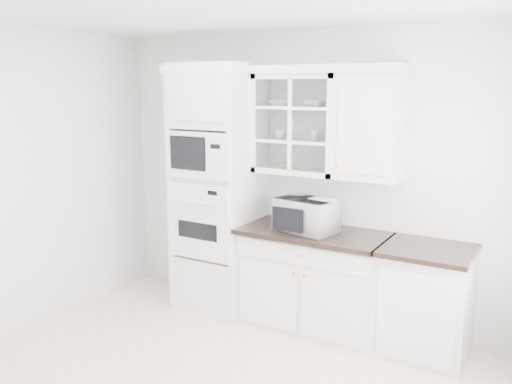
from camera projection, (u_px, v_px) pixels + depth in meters
The scene contains 12 objects.
room_shell at pixel (225, 143), 3.96m from camera, with size 4.00×3.50×2.70m.
oven_column at pixel (218, 189), 5.28m from camera, with size 0.76×0.68×2.40m.
base_cabinet_run at pixel (314, 279), 4.94m from camera, with size 1.32×0.67×0.92m.
extra_base_cabinet at pixel (425, 300), 4.44m from camera, with size 0.72×0.67×0.92m.
upper_cabinet_glass at pixel (298, 124), 4.91m from camera, with size 0.80×0.33×0.90m.
upper_cabinet_solid at pixel (370, 127), 4.57m from camera, with size 0.55×0.33×0.90m, color white.
crown_molding at pixel (287, 69), 4.84m from camera, with size 2.14×0.38×0.07m, color white.
countertop_microwave at pixel (307, 215), 4.81m from camera, with size 0.51×0.42×0.29m, color white.
bowl_a at pixel (280, 103), 4.96m from camera, with size 0.23×0.23×0.06m, color white.
bowl_b at pixel (313, 103), 4.81m from camera, with size 0.18×0.18×0.06m, color white.
cup_a at pixel (281, 134), 5.00m from camera, with size 0.11×0.11×0.09m, color white.
cup_b at pixel (315, 135), 4.86m from camera, with size 0.10×0.10×0.09m, color white.
Camera 1 is at (2.20, -2.86, 2.21)m, focal length 38.00 mm.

